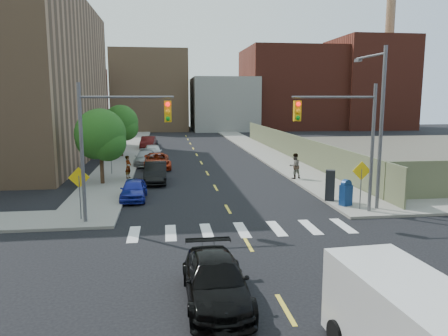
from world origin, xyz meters
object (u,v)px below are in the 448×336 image
object	(u,v)px
parked_car_black	(156,173)
pedestrian_east	(295,166)
mailbox	(346,193)
cargo_van	(410,329)
payphone	(330,185)
parked_car_red	(157,161)
parked_car_maroon	(148,143)
black_sedan	(216,281)
parked_car_silver	(146,158)
parked_car_grey	(149,141)
parked_car_blue	(134,190)
parked_car_white	(153,152)
pedestrian_west	(128,167)

from	to	relation	value
parked_car_black	pedestrian_east	distance (m)	10.52
mailbox	pedestrian_east	size ratio (longest dim) A/B	0.78
cargo_van	payphone	size ratio (longest dim) A/B	2.83
parked_car_red	pedestrian_east	size ratio (longest dim) A/B	2.58
parked_car_maroon	black_sedan	distance (m)	41.59
parked_car_silver	parked_car_grey	world-z (taller)	parked_car_silver
parked_car_blue	parked_car_maroon	distance (m)	27.13
mailbox	parked_car_blue	bearing A→B (deg)	140.28
parked_car_white	mailbox	size ratio (longest dim) A/B	3.02
parked_car_grey	black_sedan	xyz separation A→B (m)	(3.48, -45.44, 0.06)
cargo_van	mailbox	distance (m)	15.75
parked_car_black	cargo_van	distance (m)	24.83
black_sedan	mailbox	bearing A→B (deg)	49.89
parked_car_red	pedestrian_west	bearing A→B (deg)	-115.42
parked_car_silver	mailbox	world-z (taller)	mailbox
parked_car_blue	pedestrian_west	bearing A→B (deg)	98.03
parked_car_maroon	pedestrian_west	bearing A→B (deg)	-88.56
parked_car_maroon	parked_car_grey	world-z (taller)	parked_car_maroon
black_sedan	mailbox	xyz separation A→B (m)	(8.75, 10.57, 0.20)
cargo_van	payphone	world-z (taller)	cargo_van
mailbox	parked_car_white	bearing A→B (deg)	95.29
parked_car_blue	cargo_van	world-z (taller)	cargo_van
black_sedan	cargo_van	bearing A→B (deg)	-49.50
parked_car_black	cargo_van	xyz separation A→B (m)	(5.98, -24.09, 0.48)
parked_car_white	parked_car_maroon	size ratio (longest dim) A/B	0.98
parked_car_maroon	black_sedan	world-z (taller)	parked_car_maroon
pedestrian_west	payphone	bearing A→B (deg)	-104.13
parked_car_silver	pedestrian_west	distance (m)	7.56
mailbox	payphone	xyz separation A→B (m)	(-0.44, 1.33, 0.19)
parked_car_blue	mailbox	world-z (taller)	mailbox
parked_car_white	pedestrian_east	size ratio (longest dim) A/B	2.36
parked_car_black	parked_car_silver	world-z (taller)	parked_car_black
parked_car_white	cargo_van	bearing A→B (deg)	-82.69
parked_car_white	parked_car_grey	size ratio (longest dim) A/B	1.02
parked_car_red	payphone	size ratio (longest dim) A/B	2.70
parked_car_grey	payphone	xyz separation A→B (m)	(11.80, -33.54, 0.45)
parked_car_black	parked_car_blue	bearing A→B (deg)	-102.39
parked_car_maroon	pedestrian_east	size ratio (longest dim) A/B	2.41
parked_car_red	parked_car_white	xyz separation A→B (m)	(-0.50, 5.95, 0.09)
parked_car_blue	parked_car_silver	world-z (taller)	parked_car_silver
payphone	pedestrian_west	distance (m)	15.55
parked_car_maroon	parked_car_blue	bearing A→B (deg)	-86.23
parked_car_white	black_sedan	bearing A→B (deg)	-87.98
parked_car_blue	parked_car_silver	xyz separation A→B (m)	(0.16, 14.19, 0.03)
parked_car_red	cargo_van	size ratio (longest dim) A/B	0.95
parked_car_red	pedestrian_east	world-z (taller)	pedestrian_east
parked_car_silver	payphone	size ratio (longest dim) A/B	2.52
parked_car_silver	mailbox	size ratio (longest dim) A/B	3.06
parked_car_grey	pedestrian_west	size ratio (longest dim) A/B	2.58
parked_car_grey	parked_car_black	bearing A→B (deg)	-92.17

